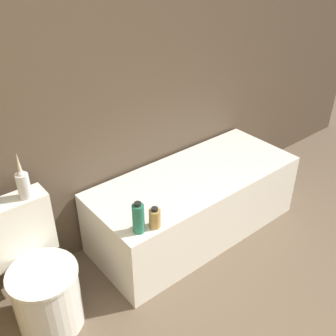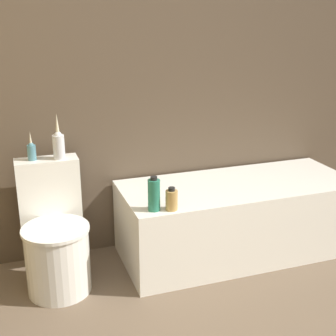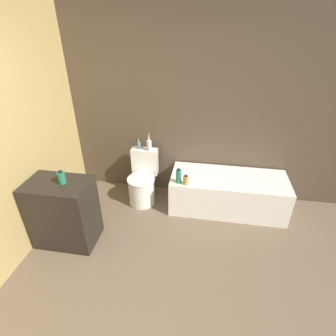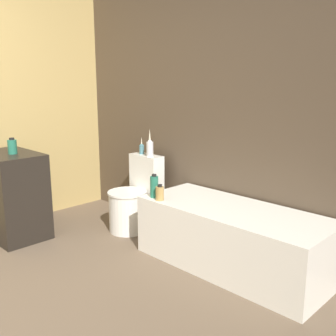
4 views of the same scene
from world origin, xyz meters
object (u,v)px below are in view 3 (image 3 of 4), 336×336
soap_bottle_glass (62,178)px  vase_gold (139,145)px  vase_silver (149,144)px  shampoo_bottle_tall (179,176)px  shampoo_bottle_short (186,180)px  bathtub (227,192)px  toilet (143,182)px

soap_bottle_glass → vase_gold: (0.56, 1.13, -0.09)m
vase_silver → shampoo_bottle_tall: size_ratio=1.36×
shampoo_bottle_short → vase_gold: bearing=148.7°
vase_gold → shampoo_bottle_short: 0.89m
vase_silver → soap_bottle_glass: bearing=-123.1°
bathtub → shampoo_bottle_tall: bearing=-160.5°
toilet → vase_silver: vase_silver is taller
bathtub → soap_bottle_glass: soap_bottle_glass is taller
vase_silver → shampoo_bottle_short: bearing=-36.0°
vase_silver → shampoo_bottle_short: 0.76m
bathtub → shampoo_bottle_tall: size_ratio=7.66×
shampoo_bottle_short → soap_bottle_glass: bearing=-152.2°
vase_gold → bathtub: bearing=-7.9°
toilet → vase_silver: 0.57m
toilet → bathtub: bearing=0.8°
bathtub → vase_silver: size_ratio=5.64×
vase_gold → shampoo_bottle_tall: bearing=-33.4°
vase_gold → shampoo_bottle_short: vase_gold is taller
soap_bottle_glass → vase_gold: 1.26m
toilet → soap_bottle_glass: bearing=-124.4°
toilet → shampoo_bottle_tall: toilet is taller
vase_gold → shampoo_bottle_short: (0.73, -0.45, -0.24)m
toilet → soap_bottle_glass: (-0.64, -0.93, 0.60)m
toilet → vase_gold: bearing=111.8°
vase_gold → soap_bottle_glass: bearing=-116.3°
shampoo_bottle_tall → shampoo_bottle_short: (0.10, -0.03, -0.03)m
toilet → shampoo_bottle_short: 0.75m
bathtub → toilet: toilet is taller
bathtub → vase_silver: vase_silver is taller
bathtub → toilet: bearing=-179.2°
toilet → soap_bottle_glass: soap_bottle_glass is taller
soap_bottle_glass → vase_gold: size_ratio=0.87×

